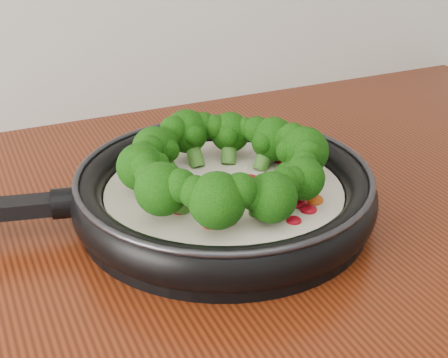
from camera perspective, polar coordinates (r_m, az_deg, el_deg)
name	(u,v)px	position (r m, az deg, el deg)	size (l,w,h in m)	color
skillet	(221,187)	(0.76, -0.23, -0.73)	(0.58, 0.42, 0.11)	black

